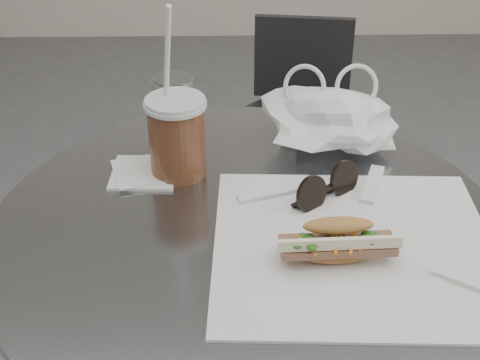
{
  "coord_description": "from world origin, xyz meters",
  "views": [
    {
      "loc": [
        -0.03,
        -0.59,
        1.31
      ],
      "look_at": [
        -0.01,
        0.23,
        0.79
      ],
      "focal_mm": 50.0,
      "sensor_mm": 36.0,
      "label": 1
    }
  ],
  "objects_px": {
    "iced_coffee": "(177,136)",
    "sunglasses": "(327,188)",
    "chair_far": "(297,155)",
    "drink_can": "(174,114)",
    "cafe_table": "(246,353)",
    "banh_mi": "(337,241)"
  },
  "relations": [
    {
      "from": "cafe_table",
      "to": "iced_coffee",
      "type": "relative_size",
      "value": 2.67
    },
    {
      "from": "iced_coffee",
      "to": "drink_can",
      "type": "relative_size",
      "value": 2.17
    },
    {
      "from": "cafe_table",
      "to": "sunglasses",
      "type": "xyz_separation_m",
      "value": [
        0.12,
        0.05,
        0.3
      ]
    },
    {
      "from": "banh_mi",
      "to": "iced_coffee",
      "type": "height_order",
      "value": "iced_coffee"
    },
    {
      "from": "chair_far",
      "to": "iced_coffee",
      "type": "distance_m",
      "value": 0.98
    },
    {
      "from": "cafe_table",
      "to": "drink_can",
      "type": "bearing_deg",
      "value": 118.01
    },
    {
      "from": "iced_coffee",
      "to": "cafe_table",
      "type": "bearing_deg",
      "value": -51.74
    },
    {
      "from": "sunglasses",
      "to": "drink_can",
      "type": "height_order",
      "value": "drink_can"
    },
    {
      "from": "cafe_table",
      "to": "iced_coffee",
      "type": "bearing_deg",
      "value": 128.26
    },
    {
      "from": "banh_mi",
      "to": "sunglasses",
      "type": "distance_m",
      "value": 0.15
    },
    {
      "from": "iced_coffee",
      "to": "drink_can",
      "type": "xyz_separation_m",
      "value": [
        -0.01,
        0.08,
        -0.0
      ]
    },
    {
      "from": "iced_coffee",
      "to": "sunglasses",
      "type": "height_order",
      "value": "iced_coffee"
    },
    {
      "from": "banh_mi",
      "to": "sunglasses",
      "type": "xyz_separation_m",
      "value": [
        0.01,
        0.15,
        -0.01
      ]
    },
    {
      "from": "drink_can",
      "to": "banh_mi",
      "type": "bearing_deg",
      "value": -53.52
    },
    {
      "from": "chair_far",
      "to": "drink_can",
      "type": "relative_size",
      "value": 5.25
    },
    {
      "from": "chair_far",
      "to": "drink_can",
      "type": "height_order",
      "value": "drink_can"
    },
    {
      "from": "banh_mi",
      "to": "sunglasses",
      "type": "height_order",
      "value": "banh_mi"
    },
    {
      "from": "cafe_table",
      "to": "chair_far",
      "type": "height_order",
      "value": "cafe_table"
    },
    {
      "from": "banh_mi",
      "to": "sunglasses",
      "type": "bearing_deg",
      "value": 85.25
    },
    {
      "from": "cafe_table",
      "to": "sunglasses",
      "type": "relative_size",
      "value": 6.7
    },
    {
      "from": "cafe_table",
      "to": "banh_mi",
      "type": "height_order",
      "value": "banh_mi"
    },
    {
      "from": "cafe_table",
      "to": "iced_coffee",
      "type": "height_order",
      "value": "iced_coffee"
    }
  ]
}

